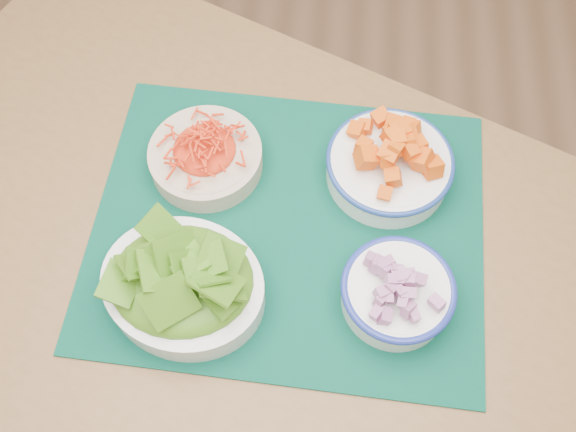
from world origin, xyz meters
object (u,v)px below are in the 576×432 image
at_px(lettuce_bowl, 182,281).
at_px(onion_bowl, 398,291).
at_px(placemat, 288,226).
at_px(table, 242,293).
at_px(carrot_bowl, 205,154).
at_px(squash_bowl, 390,161).

height_order(lettuce_bowl, onion_bowl, lettuce_bowl).
relative_size(placemat, onion_bowl, 2.96).
relative_size(table, placemat, 2.65).
relative_size(carrot_bowl, lettuce_bowl, 0.70).
bearing_deg(table, squash_bowl, 64.02).
height_order(squash_bowl, lettuce_bowl, lettuce_bowl).
distance_m(carrot_bowl, squash_bowl, 0.28).
bearing_deg(squash_bowl, table, -140.29).
bearing_deg(carrot_bowl, squash_bowl, 0.83).
relative_size(table, onion_bowl, 7.82).
xyz_separation_m(squash_bowl, onion_bowl, (0.01, -0.21, -0.00)).
bearing_deg(table, lettuce_bowl, -121.89).
xyz_separation_m(lettuce_bowl, onion_bowl, (0.29, 0.01, -0.01)).
xyz_separation_m(table, placemat, (0.07, 0.08, 0.09)).
bearing_deg(squash_bowl, onion_bowl, -86.46).
distance_m(table, carrot_bowl, 0.22).
bearing_deg(table, onion_bowl, 16.63).
height_order(carrot_bowl, onion_bowl, onion_bowl).
relative_size(table, carrot_bowl, 8.01).
height_order(table, lettuce_bowl, lettuce_bowl).
bearing_deg(placemat, squash_bowl, 37.03).
xyz_separation_m(table, carrot_bowl, (-0.07, 0.17, 0.13)).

